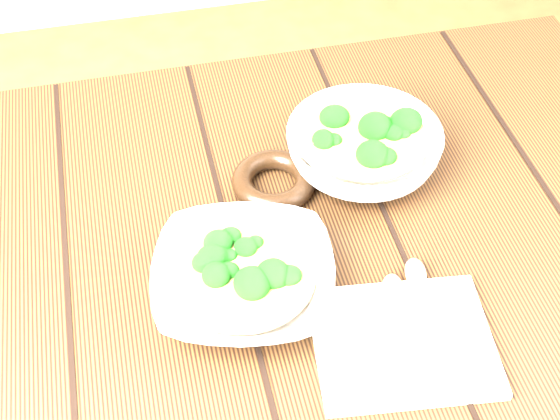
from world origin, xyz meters
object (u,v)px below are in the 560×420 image
at_px(soup_bowl_back, 363,148).
at_px(trivet, 274,181).
at_px(table, 254,314).
at_px(soup_bowl_front, 244,280).
at_px(napkin, 403,342).

distance_m(soup_bowl_back, trivet, 0.13).
bearing_deg(table, soup_bowl_back, 33.89).
relative_size(soup_bowl_back, trivet, 2.37).
xyz_separation_m(soup_bowl_front, trivet, (0.07, 0.16, -0.01)).
bearing_deg(soup_bowl_front, table, 70.17).
relative_size(trivet, napkin, 0.56).
xyz_separation_m(soup_bowl_front, soup_bowl_back, (0.20, 0.17, 0.01)).
distance_m(table, trivet, 0.18).
bearing_deg(napkin, soup_bowl_back, 88.86).
bearing_deg(soup_bowl_back, napkin, -98.03).
bearing_deg(soup_bowl_back, trivet, -174.75).
height_order(soup_bowl_front, napkin, soup_bowl_front).
bearing_deg(table, trivet, 64.21).
bearing_deg(trivet, soup_bowl_back, 5.25).
bearing_deg(table, napkin, -50.16).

